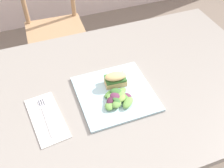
# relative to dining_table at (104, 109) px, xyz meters

# --- Properties ---
(ground_plane) EXTENTS (9.36, 9.36, 0.00)m
(ground_plane) POSITION_rel_dining_table_xyz_m (0.04, 0.07, -0.62)
(ground_plane) COLOR #7A6B5B
(dining_table) EXTENTS (1.43, 0.84, 0.74)m
(dining_table) POSITION_rel_dining_table_xyz_m (0.00, 0.00, 0.00)
(dining_table) COLOR gray
(dining_table) RESTS_ON ground
(chair_wooden_far) EXTENTS (0.42, 0.42, 0.87)m
(chair_wooden_far) POSITION_rel_dining_table_xyz_m (-0.04, 0.95, -0.17)
(chair_wooden_far) COLOR tan
(chair_wooden_far) RESTS_ON ground
(plate_lunch) EXTENTS (0.29, 0.29, 0.01)m
(plate_lunch) POSITION_rel_dining_table_xyz_m (0.04, -0.04, 0.12)
(plate_lunch) COLOR silver
(plate_lunch) RESTS_ON dining_table
(sandwich_half_front) EXTENTS (0.09, 0.06, 0.06)m
(sandwich_half_front) POSITION_rel_dining_table_xyz_m (0.05, 0.01, 0.16)
(sandwich_half_front) COLOR #DBB270
(sandwich_half_front) RESTS_ON plate_lunch
(salad_mixed_greens) EXTENTS (0.13, 0.13, 0.02)m
(salad_mixed_greens) POSITION_rel_dining_table_xyz_m (0.03, -0.08, 0.14)
(salad_mixed_greens) COLOR #84A84C
(salad_mixed_greens) RESTS_ON plate_lunch
(napkin_folded) EXTENTS (0.13, 0.25, 0.00)m
(napkin_folded) POSITION_rel_dining_table_xyz_m (-0.24, -0.06, 0.12)
(napkin_folded) COLOR silver
(napkin_folded) RESTS_ON dining_table
(fork_on_napkin) EXTENTS (0.03, 0.19, 0.00)m
(fork_on_napkin) POSITION_rel_dining_table_xyz_m (-0.24, -0.04, 0.12)
(fork_on_napkin) COLOR silver
(fork_on_napkin) RESTS_ON napkin_folded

